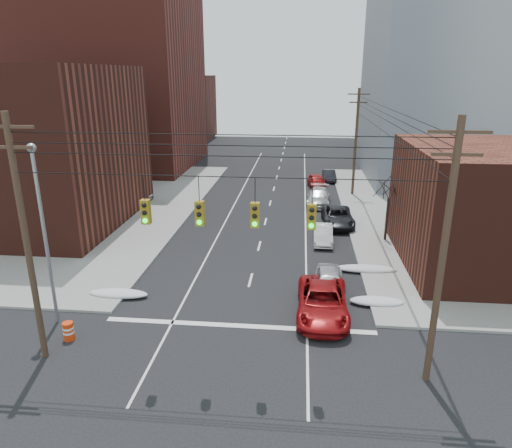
% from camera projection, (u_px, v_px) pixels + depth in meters
% --- Properties ---
extents(ground, '(160.00, 160.00, 0.00)m').
position_uv_depth(ground, '(216.00, 415.00, 17.35)').
color(ground, black).
rests_on(ground, ground).
extents(building_brick_tall, '(24.00, 20.00, 30.00)m').
position_uv_depth(building_brick_tall, '(100.00, 52.00, 60.22)').
color(building_brick_tall, maroon).
rests_on(building_brick_tall, ground).
extents(building_brick_near, '(20.00, 16.00, 13.00)m').
position_uv_depth(building_brick_near, '(2.00, 147.00, 38.14)').
color(building_brick_near, '#461D15').
rests_on(building_brick_near, ground).
extents(building_brick_far, '(22.00, 18.00, 12.00)m').
position_uv_depth(building_brick_far, '(152.00, 108.00, 87.80)').
color(building_brick_far, '#461D15').
rests_on(building_brick_far, ground).
extents(building_office, '(22.00, 20.00, 25.00)m').
position_uv_depth(building_office, '(468.00, 72.00, 52.93)').
color(building_office, gray).
rests_on(building_office, ground).
extents(building_glass, '(20.00, 18.00, 22.00)m').
position_uv_depth(building_glass, '(427.00, 82.00, 77.78)').
color(building_glass, gray).
rests_on(building_glass, ground).
extents(utility_pole_left, '(2.20, 0.28, 11.00)m').
position_uv_depth(utility_pole_left, '(26.00, 238.00, 19.16)').
color(utility_pole_left, '#473323').
rests_on(utility_pole_left, ground).
extents(utility_pole_right, '(2.20, 0.28, 11.00)m').
position_uv_depth(utility_pole_right, '(443.00, 253.00, 17.57)').
color(utility_pole_right, '#473323').
rests_on(utility_pole_right, ground).
extents(utility_pole_far, '(2.20, 0.28, 11.00)m').
position_uv_depth(utility_pole_far, '(356.00, 141.00, 46.86)').
color(utility_pole_far, '#473323').
rests_on(utility_pole_far, ground).
extents(traffic_signals, '(17.00, 0.42, 2.02)m').
position_uv_depth(traffic_signals, '(227.00, 213.00, 17.89)').
color(traffic_signals, black).
rests_on(traffic_signals, ground).
extents(street_light, '(0.44, 0.44, 9.32)m').
position_uv_depth(street_light, '(43.00, 221.00, 22.16)').
color(street_light, gray).
rests_on(street_light, ground).
extents(bare_tree, '(2.09, 2.20, 4.93)m').
position_uv_depth(bare_tree, '(387.00, 212.00, 34.62)').
color(bare_tree, black).
rests_on(bare_tree, ground).
extents(snow_nw, '(3.50, 1.08, 0.42)m').
position_uv_depth(snow_nw, '(118.00, 294.00, 26.48)').
color(snow_nw, silver).
rests_on(snow_nw, ground).
extents(snow_ne, '(3.00, 1.08, 0.42)m').
position_uv_depth(snow_ne, '(377.00, 301.00, 25.57)').
color(snow_ne, silver).
rests_on(snow_ne, ground).
extents(snow_east_far, '(4.00, 1.08, 0.42)m').
position_uv_depth(snow_east_far, '(366.00, 269.00, 29.82)').
color(snow_east_far, silver).
rests_on(snow_east_far, ground).
extents(red_pickup, '(2.76, 5.84, 1.61)m').
position_uv_depth(red_pickup, '(323.00, 302.00, 24.27)').
color(red_pickup, maroon).
rests_on(red_pickup, ground).
extents(parked_car_a, '(1.86, 4.43, 1.50)m').
position_uv_depth(parked_car_a, '(329.00, 283.00, 26.61)').
color(parked_car_a, '#BBBBC0').
rests_on(parked_car_a, ground).
extents(parked_car_b, '(1.47, 4.04, 1.32)m').
position_uv_depth(parked_car_b, '(323.00, 234.00, 34.91)').
color(parked_car_b, silver).
rests_on(parked_car_b, ground).
extents(parked_car_c, '(2.67, 5.49, 1.50)m').
position_uv_depth(parked_car_c, '(338.00, 217.00, 38.83)').
color(parked_car_c, black).
rests_on(parked_car_c, ground).
extents(parked_car_d, '(2.63, 5.55, 1.56)m').
position_uv_depth(parked_car_d, '(319.00, 197.00, 44.99)').
color(parked_car_d, '#A8A9AD').
rests_on(parked_car_d, ground).
extents(parked_car_e, '(2.35, 4.64, 1.51)m').
position_uv_depth(parked_car_e, '(317.00, 181.00, 51.51)').
color(parked_car_e, maroon).
rests_on(parked_car_e, ground).
extents(parked_car_f, '(1.59, 4.05, 1.31)m').
position_uv_depth(parked_car_f, '(329.00, 176.00, 54.88)').
color(parked_car_f, black).
rests_on(parked_car_f, ground).
extents(lot_car_a, '(4.26, 2.97, 1.33)m').
position_uv_depth(lot_car_a, '(103.00, 210.00, 40.48)').
color(lot_car_a, silver).
rests_on(lot_car_a, sidewalk_nw).
extents(lot_car_b, '(4.80, 2.35, 1.31)m').
position_uv_depth(lot_car_b, '(130.00, 194.00, 45.93)').
color(lot_car_b, '#A8A8AD').
rests_on(lot_car_b, sidewalk_nw).
extents(lot_car_c, '(4.48, 2.61, 1.22)m').
position_uv_depth(lot_car_c, '(24.00, 226.00, 36.57)').
color(lot_car_c, black).
rests_on(lot_car_c, sidewalk_nw).
extents(lot_car_d, '(4.38, 2.74, 1.39)m').
position_uv_depth(lot_car_d, '(73.00, 193.00, 46.17)').
color(lot_car_d, silver).
rests_on(lot_car_d, sidewalk_nw).
extents(construction_barrel, '(0.56, 0.56, 0.92)m').
position_uv_depth(construction_barrel, '(68.00, 331.00, 22.14)').
color(construction_barrel, red).
rests_on(construction_barrel, ground).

